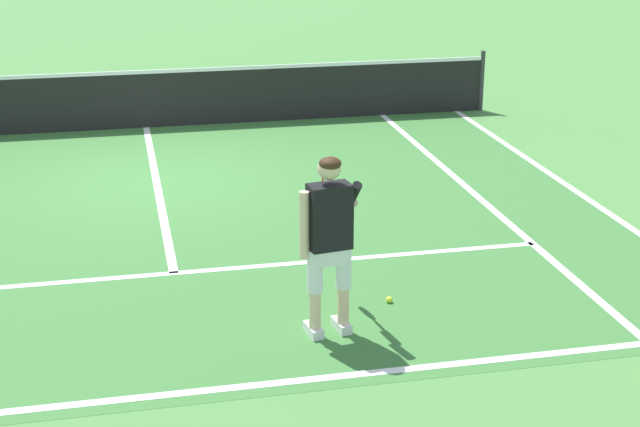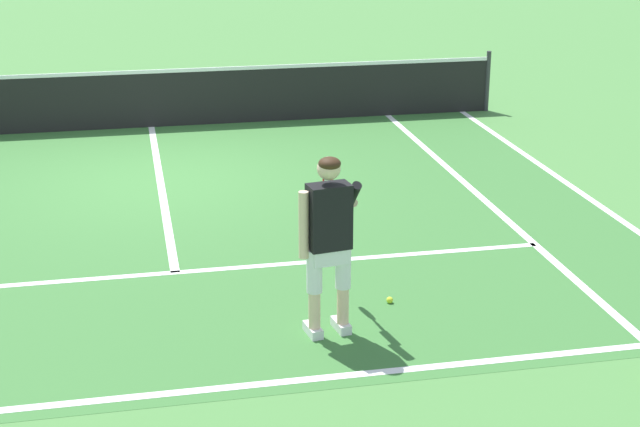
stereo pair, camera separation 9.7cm
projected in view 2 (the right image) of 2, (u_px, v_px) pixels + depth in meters
ground_plane at (160, 180)px, 13.51m from camera, size 80.00×80.00×0.00m
court_inner_surface at (166, 214)px, 12.16m from camera, size 10.98×9.36×0.00m
line_baseline at (195, 391)px, 8.02m from camera, size 10.98×0.10×0.01m
line_service at (175, 272)px, 10.39m from camera, size 8.23×0.10×0.01m
line_centre_service at (161, 184)px, 13.34m from camera, size 0.10×6.40×0.01m
line_singles_right at (477, 193)px, 12.94m from camera, size 0.10×8.96×0.01m
line_doubles_right at (572, 187)px, 13.20m from camera, size 0.10×8.96×0.01m
tennis_net at (150, 98)px, 16.13m from camera, size 11.96×0.08×1.07m
tennis_player at (329, 233)px, 8.72m from camera, size 0.60×1.18×1.71m
tennis_ball_near_feet at (390, 300)px, 9.65m from camera, size 0.07×0.07×0.07m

